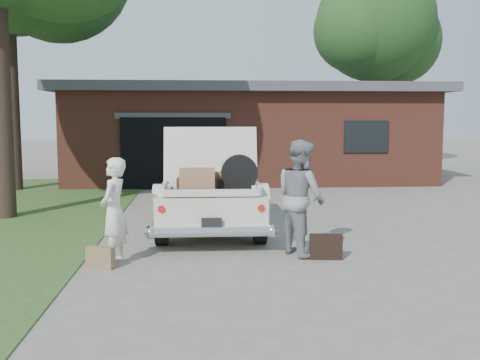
{
  "coord_description": "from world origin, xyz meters",
  "views": [
    {
      "loc": [
        -0.72,
        -9.27,
        2.22
      ],
      "look_at": [
        0.0,
        0.6,
        1.1
      ],
      "focal_mm": 42.0,
      "sensor_mm": 36.0,
      "label": 1
    }
  ],
  "objects": [
    {
      "name": "sedan",
      "position": [
        -0.51,
        1.98,
        0.74
      ],
      "size": [
        2.0,
        5.01,
        2.04
      ],
      "rotation": [
        0.0,
        0.0,
        -0.01
      ],
      "color": "beige",
      "rests_on": "ground"
    },
    {
      "name": "suitcase_right",
      "position": [
        1.25,
        -0.8,
        0.19
      ],
      "size": [
        0.52,
        0.22,
        0.39
      ],
      "primitive_type": "cube",
      "rotation": [
        0.0,
        0.0,
        -0.12
      ],
      "color": "black",
      "rests_on": "ground"
    },
    {
      "name": "woman_left",
      "position": [
        -2.01,
        -0.84,
        0.81
      ],
      "size": [
        0.51,
        0.66,
        1.61
      ],
      "primitive_type": "imported",
      "rotation": [
        0.0,
        0.0,
        -1.79
      ],
      "color": "white",
      "rests_on": "ground"
    },
    {
      "name": "tree_right",
      "position": [
        7.12,
        15.4,
        6.06
      ],
      "size": [
        5.98,
        5.2,
        8.94
      ],
      "color": "#38281E",
      "rests_on": "ground"
    },
    {
      "name": "suitcase_left",
      "position": [
        -2.18,
        -1.09,
        0.16
      ],
      "size": [
        0.44,
        0.28,
        0.32
      ],
      "primitive_type": "cube",
      "rotation": [
        0.0,
        0.0,
        -0.37
      ],
      "color": "olive",
      "rests_on": "ground"
    },
    {
      "name": "ground",
      "position": [
        0.0,
        0.0,
        0.0
      ],
      "size": [
        90.0,
        90.0,
        0.0
      ],
      "primitive_type": "plane",
      "color": "gray",
      "rests_on": "ground"
    },
    {
      "name": "house",
      "position": [
        0.98,
        11.47,
        1.67
      ],
      "size": [
        12.8,
        7.8,
        3.3
      ],
      "color": "brown",
      "rests_on": "ground"
    },
    {
      "name": "woman_right",
      "position": [
        0.91,
        -0.43,
        0.93
      ],
      "size": [
        1.0,
        1.1,
        1.86
      ],
      "primitive_type": "imported",
      "rotation": [
        0.0,
        0.0,
        1.96
      ],
      "color": "gray",
      "rests_on": "ground"
    }
  ]
}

